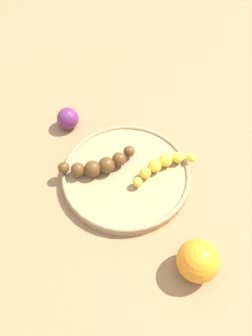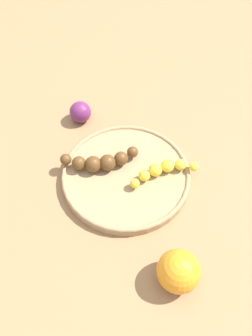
# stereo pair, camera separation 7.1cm
# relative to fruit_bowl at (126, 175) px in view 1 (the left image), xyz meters

# --- Properties ---
(ground_plane) EXTENTS (2.40, 2.40, 0.00)m
(ground_plane) POSITION_rel_fruit_bowl_xyz_m (0.00, 0.00, -0.01)
(ground_plane) COLOR #936D47
(fruit_bowl) EXTENTS (0.27, 0.27, 0.02)m
(fruit_bowl) POSITION_rel_fruit_bowl_xyz_m (0.00, 0.00, 0.00)
(fruit_bowl) COLOR #A08259
(fruit_bowl) RESTS_ON ground_plane
(banana_overripe) EXTENTS (0.17, 0.05, 0.04)m
(banana_overripe) POSITION_rel_fruit_bowl_xyz_m (-0.05, 0.02, 0.02)
(banana_overripe) COLOR #593819
(banana_overripe) RESTS_ON fruit_bowl
(banana_yellow) EXTENTS (0.15, 0.06, 0.03)m
(banana_yellow) POSITION_rel_fruit_bowl_xyz_m (0.08, -0.01, 0.02)
(banana_yellow) COLOR yellow
(banana_yellow) RESTS_ON fruit_bowl
(orange_fruit) EXTENTS (0.08, 0.08, 0.08)m
(orange_fruit) POSITION_rel_fruit_bowl_xyz_m (0.07, -0.23, 0.03)
(orange_fruit) COLOR orange
(orange_fruit) RESTS_ON ground_plane
(plum_purple) EXTENTS (0.05, 0.05, 0.05)m
(plum_purple) POSITION_rel_fruit_bowl_xyz_m (-0.09, 0.19, 0.01)
(plum_purple) COLOR #662659
(plum_purple) RESTS_ON ground_plane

